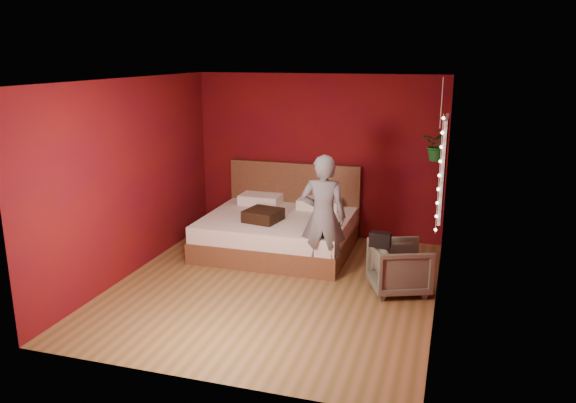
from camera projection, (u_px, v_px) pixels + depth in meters
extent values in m
plane|color=olive|center=(275.00, 286.00, 7.22)|extent=(4.50, 4.50, 0.00)
cube|color=#68100A|center=(318.00, 156.00, 8.98)|extent=(4.00, 0.02, 2.60)
cube|color=#68100A|center=(192.00, 247.00, 4.80)|extent=(4.00, 0.02, 2.60)
cube|color=#68100A|center=(131.00, 178.00, 7.45)|extent=(0.02, 4.50, 2.60)
cube|color=#68100A|center=(443.00, 200.00, 6.33)|extent=(0.02, 4.50, 2.60)
cube|color=silver|center=(273.00, 79.00, 6.55)|extent=(4.00, 4.50, 0.02)
cube|color=white|center=(443.00, 167.00, 7.12)|extent=(0.04, 0.97, 1.27)
cube|color=black|center=(442.00, 167.00, 7.12)|extent=(0.02, 0.85, 1.15)
cube|color=white|center=(442.00, 167.00, 7.13)|extent=(0.03, 0.05, 1.15)
cube|color=white|center=(442.00, 167.00, 7.13)|extent=(0.03, 0.85, 0.05)
cylinder|color=silver|center=(439.00, 175.00, 6.64)|extent=(0.01, 0.01, 1.45)
sphere|color=#FFF2CC|center=(436.00, 230.00, 6.82)|extent=(0.04, 0.04, 0.04)
sphere|color=#FFF2CC|center=(436.00, 216.00, 6.77)|extent=(0.04, 0.04, 0.04)
sphere|color=#FFF2CC|center=(437.00, 203.00, 6.73)|extent=(0.04, 0.04, 0.04)
sphere|color=#FFF2CC|center=(438.00, 189.00, 6.69)|extent=(0.04, 0.04, 0.04)
sphere|color=#FFF2CC|center=(439.00, 175.00, 6.64)|extent=(0.04, 0.04, 0.04)
sphere|color=#FFF2CC|center=(440.00, 161.00, 6.60)|extent=(0.04, 0.04, 0.04)
sphere|color=#FFF2CC|center=(441.00, 147.00, 6.56)|extent=(0.04, 0.04, 0.04)
sphere|color=#FFF2CC|center=(442.00, 133.00, 6.51)|extent=(0.04, 0.04, 0.04)
sphere|color=#FFF2CC|center=(443.00, 118.00, 6.47)|extent=(0.04, 0.04, 0.04)
cube|color=brown|center=(278.00, 241.00, 8.47)|extent=(2.17, 1.84, 0.30)
cube|color=silver|center=(278.00, 224.00, 8.40)|extent=(2.12, 1.80, 0.24)
cube|color=brown|center=(294.00, 199.00, 9.17)|extent=(2.17, 0.09, 1.19)
cube|color=white|center=(261.00, 199.00, 9.06)|extent=(0.65, 0.41, 0.15)
cube|color=white|center=(319.00, 204.00, 8.79)|extent=(0.65, 0.41, 0.15)
imported|color=slate|center=(323.00, 217.00, 7.33)|extent=(0.64, 0.46, 1.66)
imported|color=#65604F|center=(400.00, 267.00, 6.99)|extent=(0.90, 0.89, 0.63)
cube|color=black|center=(380.00, 240.00, 6.77)|extent=(0.26, 0.14, 0.18)
cube|color=black|center=(263.00, 215.00, 8.13)|extent=(0.55, 0.55, 0.17)
cylinder|color=silver|center=(442.00, 103.00, 7.36)|extent=(0.01, 0.01, 0.66)
imported|color=#19581A|center=(439.00, 145.00, 7.50)|extent=(0.48, 0.44, 0.44)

